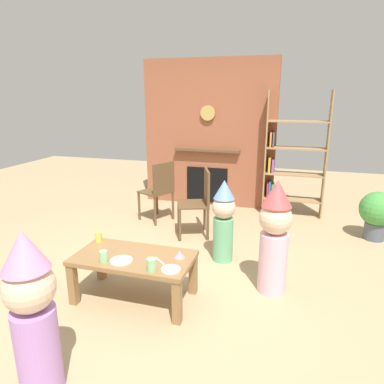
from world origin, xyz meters
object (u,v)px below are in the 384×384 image
(child_in_pink, at_px, (275,234))
(dining_chair_left, at_px, (160,188))
(paper_plate_front, at_px, (121,261))
(child_by_the_chairs, at_px, (224,219))
(paper_plate_rear, at_px, (171,269))
(dining_chair_middle, at_px, (200,199))
(coffee_table, at_px, (134,263))
(paper_cup_center, at_px, (151,265))
(potted_plant_tall, at_px, (377,212))
(child_with_cone_hat, at_px, (33,311))
(paper_cup_near_right, at_px, (98,237))
(paper_cup_near_left, at_px, (103,257))
(bookshelf, at_px, (291,160))
(birthday_cake_slice, at_px, (180,254))

(child_in_pink, height_order, dining_chair_left, child_in_pink)
(paper_plate_front, bearing_deg, child_by_the_chairs, 58.57)
(paper_plate_front, relative_size, paper_plate_rear, 1.20)
(child_in_pink, relative_size, dining_chair_middle, 1.22)
(coffee_table, relative_size, paper_cup_center, 10.18)
(potted_plant_tall, bearing_deg, dining_chair_left, -176.99)
(child_by_the_chairs, bearing_deg, paper_cup_center, 15.24)
(child_in_pink, xyz_separation_m, dining_chair_middle, (-1.02, 1.13, -0.07))
(child_by_the_chairs, bearing_deg, child_with_cone_hat, 12.89)
(paper_cup_near_right, height_order, dining_chair_left, dining_chair_left)
(paper_cup_center, xyz_separation_m, paper_plate_front, (-0.32, 0.08, -0.05))
(paper_cup_center, distance_m, paper_plate_rear, 0.17)
(paper_plate_rear, distance_m, dining_chair_middle, 1.78)
(paper_cup_near_left, distance_m, paper_cup_center, 0.46)
(paper_plate_front, bearing_deg, paper_cup_near_right, 142.75)
(paper_cup_center, xyz_separation_m, child_by_the_chairs, (0.36, 1.19, 0.02))
(paper_plate_rear, height_order, dining_chair_left, dining_chair_left)
(bookshelf, relative_size, potted_plant_tall, 2.98)
(child_in_pink, bearing_deg, paper_cup_near_left, 3.41)
(paper_cup_near_right, height_order, dining_chair_middle, dining_chair_middle)
(paper_cup_near_left, relative_size, birthday_cake_slice, 1.01)
(paper_cup_near_left, distance_m, child_in_pink, 1.55)
(bookshelf, relative_size, paper_cup_near_right, 18.80)
(child_with_cone_hat, bearing_deg, paper_cup_near_left, 10.82)
(child_with_cone_hat, xyz_separation_m, child_in_pink, (1.32, 1.60, 0.00))
(paper_cup_near_right, distance_m, dining_chair_left, 1.79)
(paper_cup_near_left, distance_m, paper_cup_near_right, 0.46)
(paper_cup_center, relative_size, dining_chair_middle, 0.12)
(coffee_table, relative_size, child_with_cone_hat, 0.98)
(paper_cup_near_right, bearing_deg, paper_plate_rear, -21.15)
(bookshelf, relative_size, birthday_cake_slice, 19.00)
(paper_cup_near_right, bearing_deg, child_in_pink, 10.17)
(child_with_cone_hat, bearing_deg, dining_chair_left, 13.41)
(child_by_the_chairs, bearing_deg, dining_chair_middle, -112.44)
(paper_cup_near_left, xyz_separation_m, child_by_the_chairs, (0.82, 1.17, 0.02))
(potted_plant_tall, bearing_deg, child_by_the_chairs, -147.52)
(birthday_cake_slice, xyz_separation_m, child_by_the_chairs, (0.22, 0.90, 0.04))
(birthday_cake_slice, distance_m, child_with_cone_hat, 1.31)
(coffee_table, bearing_deg, paper_cup_near_left, -137.59)
(coffee_table, bearing_deg, paper_cup_center, -37.72)
(birthday_cake_slice, height_order, potted_plant_tall, potted_plant_tall)
(coffee_table, relative_size, birthday_cake_slice, 10.72)
(birthday_cake_slice, xyz_separation_m, child_in_pink, (0.79, 0.40, 0.12))
(coffee_table, bearing_deg, bookshelf, 65.67)
(paper_plate_rear, xyz_separation_m, child_with_cone_hat, (-0.53, -0.96, 0.15))
(paper_cup_center, height_order, child_with_cone_hat, child_with_cone_hat)
(child_with_cone_hat, bearing_deg, child_in_pink, -33.55)
(child_with_cone_hat, xyz_separation_m, dining_chair_left, (-0.41, 3.09, -0.07))
(paper_plate_rear, bearing_deg, coffee_table, 159.79)
(dining_chair_left, xyz_separation_m, dining_chair_middle, (0.71, -0.36, 0.00))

